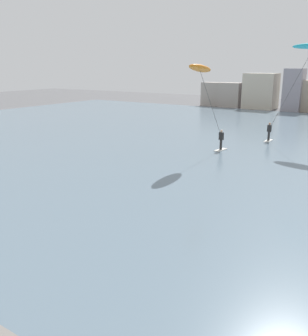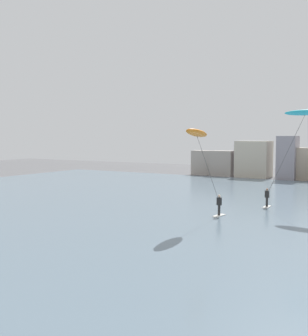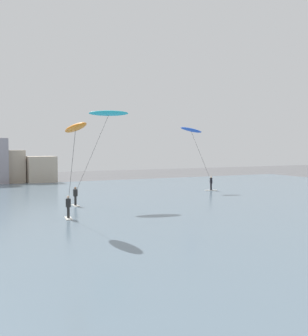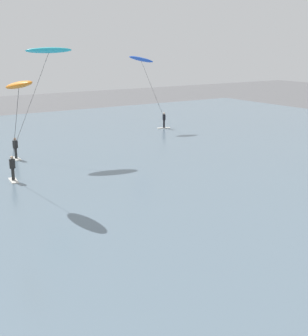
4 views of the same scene
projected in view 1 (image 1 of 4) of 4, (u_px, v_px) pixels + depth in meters
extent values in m
cube|color=slate|center=(260.00, 147.00, 31.03)|extent=(84.00, 52.00, 0.10)
cube|color=#A89E93|center=(217.00, 94.00, 63.01)|extent=(4.94, 2.41, 3.93)
cube|color=#A89E93|center=(231.00, 95.00, 61.14)|extent=(3.58, 2.50, 3.97)
cube|color=gray|center=(253.00, 91.00, 59.13)|extent=(3.08, 2.41, 5.51)
cube|color=beige|center=(261.00, 91.00, 58.70)|extent=(4.90, 3.85, 5.52)
cube|color=gray|center=(294.00, 90.00, 54.91)|extent=(2.61, 3.11, 6.27)
cube|color=silver|center=(221.00, 150.00, 29.46)|extent=(0.60, 1.44, 0.06)
cylinder|color=black|center=(221.00, 145.00, 29.35)|extent=(0.20, 0.20, 0.78)
cube|color=black|center=(221.00, 136.00, 29.16)|extent=(0.36, 0.26, 0.60)
sphere|color=beige|center=(222.00, 131.00, 29.05)|extent=(0.20, 0.20, 0.20)
cylinder|color=#333333|center=(211.00, 106.00, 27.19)|extent=(0.35, 3.48, 5.11)
ellipsoid|color=orange|center=(200.00, 68.00, 25.17)|extent=(1.22, 3.18, 0.91)
cube|color=silver|center=(268.00, 141.00, 33.07)|extent=(0.45, 1.40, 0.06)
cylinder|color=black|center=(269.00, 136.00, 32.96)|extent=(0.20, 0.20, 0.78)
cube|color=black|center=(269.00, 128.00, 32.78)|extent=(0.34, 0.22, 0.60)
sphere|color=#9E7051|center=(270.00, 124.00, 32.67)|extent=(0.20, 0.20, 0.20)
cylinder|color=#333333|center=(290.00, 91.00, 31.02)|extent=(3.03, 0.19, 6.81)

